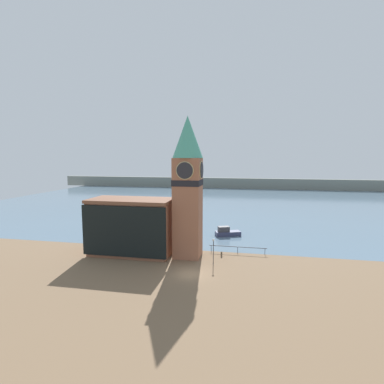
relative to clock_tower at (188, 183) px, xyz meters
The scene contains 9 objects.
ground_plane 13.49m from the clock_tower, 74.97° to the right, with size 160.00×160.00×0.00m, color brown.
water 64.18m from the clock_tower, 88.31° to the left, with size 160.00×120.00×0.00m.
far_shoreline 103.53m from the clock_tower, 88.96° to the left, with size 180.00×3.00×5.00m.
pier_railing 13.24m from the clock_tower, 20.84° to the left, with size 9.13×0.08×1.09m.
clock_tower is the anchor object (origin of this frame).
pier_building 11.46m from the clock_tower, behind, with size 13.18×6.51×8.85m.
boat_near 17.82m from the clock_tower, 69.35° to the left, with size 5.19×3.46×1.87m.
mooring_bollard_near 12.18m from the clock_tower, ahead, with size 0.26×0.26×0.78m.
lamp_post 10.17m from the clock_tower, 33.06° to the right, with size 0.32×0.32×3.77m.
Camera 1 is at (7.43, -37.30, 15.44)m, focal length 28.00 mm.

